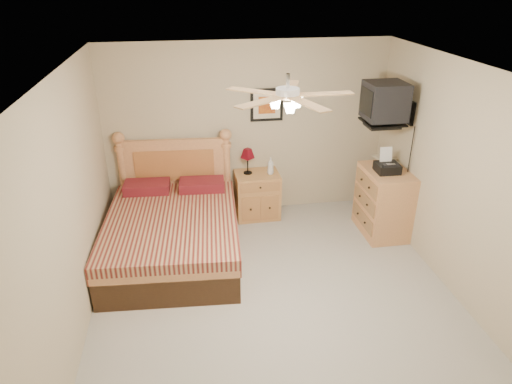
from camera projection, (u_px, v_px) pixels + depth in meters
floor at (277, 302)px, 5.05m from camera, size 4.50×4.50×0.00m
ceiling at (283, 74)px, 3.95m from camera, size 4.00×4.50×0.04m
wall_back at (248, 131)px, 6.50m from camera, size 4.00×0.04×2.50m
wall_left at (68, 217)px, 4.22m from camera, size 0.04×4.50×2.50m
wall_right at (466, 188)px, 4.78m from camera, size 0.04×4.50×2.50m
bed at (170, 209)px, 5.59m from camera, size 1.71×2.17×1.34m
nightstand at (257, 195)px, 6.69m from camera, size 0.64×0.48×0.68m
table_lamp at (248, 161)px, 6.48m from camera, size 0.23×0.23×0.38m
lotion_bottle at (271, 166)px, 6.49m from camera, size 0.10×0.10×0.24m
framed_picture at (267, 105)px, 6.36m from camera, size 0.46×0.04×0.46m
dresser at (384, 202)px, 6.22m from camera, size 0.55×0.79×0.93m
fax_machine at (388, 161)px, 5.91m from camera, size 0.30×0.32×0.31m
magazine_lower at (380, 162)px, 6.26m from camera, size 0.27×0.33×0.03m
magazine_upper at (380, 160)px, 6.26m from camera, size 0.32×0.35×0.02m
wall_tv at (396, 104)px, 5.69m from camera, size 0.56×0.46×0.58m
ceiling_fan at (288, 95)px, 3.84m from camera, size 1.14×1.14×0.28m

